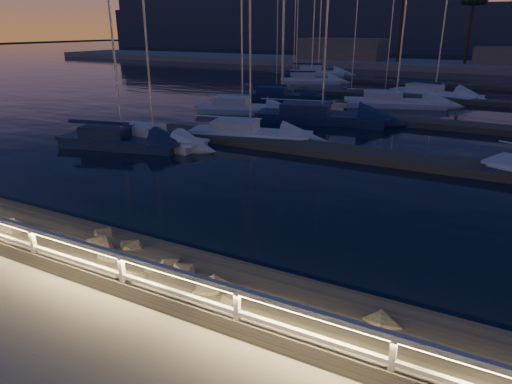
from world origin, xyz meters
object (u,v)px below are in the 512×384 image
(sailboat_f, at_px, (247,132))
(sailboat_k, at_px, (432,93))
(sailboat_c, at_px, (318,116))
(sailboat_e, at_px, (240,107))
(sailboat_a, at_px, (151,137))
(sailboat_j, at_px, (279,95))
(sailboat_g, at_px, (393,101))
(guard_rail, at_px, (87,254))
(sailboat_i, at_px, (310,80))
(sailboat_m, at_px, (317,72))
(sailboat_b, at_px, (120,139))

(sailboat_f, height_order, sailboat_k, sailboat_k)
(sailboat_c, distance_m, sailboat_e, 6.83)
(sailboat_a, relative_size, sailboat_j, 0.91)
(sailboat_j, bearing_deg, sailboat_g, -7.50)
(guard_rail, relative_size, sailboat_a, 3.92)
(guard_rail, xyz_separation_m, sailboat_c, (-3.23, 23.84, -0.90))
(sailboat_g, bearing_deg, sailboat_j, 167.91)
(sailboat_i, bearing_deg, sailboat_g, -67.46)
(sailboat_a, relative_size, sailboat_m, 0.83)
(sailboat_i, xyz_separation_m, sailboat_j, (2.24, -13.14, -0.02))
(guard_rail, relative_size, sailboat_c, 2.81)
(sailboat_c, height_order, sailboat_k, sailboat_c)
(sailboat_c, distance_m, sailboat_g, 9.87)
(sailboat_g, bearing_deg, sailboat_c, -125.85)
(sailboat_f, bearing_deg, sailboat_g, 59.92)
(sailboat_m, bearing_deg, guard_rail, -87.75)
(sailboat_i, bearing_deg, sailboat_c, -89.65)
(guard_rail, distance_m, sailboat_g, 33.22)
(sailboat_f, distance_m, sailboat_m, 39.39)
(sailboat_b, relative_size, sailboat_j, 1.01)
(sailboat_b, bearing_deg, sailboat_a, 33.12)
(sailboat_b, height_order, sailboat_k, sailboat_k)
(sailboat_a, distance_m, sailboat_j, 19.05)
(guard_rail, distance_m, sailboat_m, 57.05)
(sailboat_f, bearing_deg, sailboat_j, 95.49)
(sailboat_g, bearing_deg, sailboat_a, -132.29)
(sailboat_i, xyz_separation_m, sailboat_k, (14.58, -5.19, -0.00))
(sailboat_i, height_order, sailboat_j, sailboat_j)
(sailboat_g, bearing_deg, sailboat_f, -124.52)
(sailboat_g, bearing_deg, sailboat_e, -156.25)
(sailboat_a, distance_m, sailboat_c, 12.26)
(sailboat_f, relative_size, sailboat_k, 0.86)
(sailboat_e, bearing_deg, sailboat_k, 34.00)
(sailboat_f, relative_size, sailboat_j, 0.99)
(sailboat_b, relative_size, sailboat_e, 1.01)
(sailboat_f, height_order, sailboat_i, sailboat_f)
(guard_rail, height_order, sailboat_j, sailboat_j)
(sailboat_g, relative_size, sailboat_k, 1.01)
(guard_rail, distance_m, sailboat_b, 16.00)
(sailboat_i, bearing_deg, sailboat_b, -109.64)
(sailboat_f, bearing_deg, sailboat_k, 59.83)
(sailboat_b, height_order, sailboat_j, sailboat_b)
(sailboat_b, bearing_deg, sailboat_f, 29.10)
(sailboat_f, bearing_deg, sailboat_m, 91.98)
(sailboat_a, bearing_deg, sailboat_f, 42.34)
(guard_rail, xyz_separation_m, sailboat_j, (-10.26, 32.26, -0.95))
(sailboat_f, bearing_deg, guard_rail, -86.11)
(guard_rail, height_order, sailboat_g, sailboat_g)
(sailboat_f, bearing_deg, sailboat_b, -150.84)
(sailboat_c, xyz_separation_m, sailboat_i, (-9.26, 21.56, -0.03))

